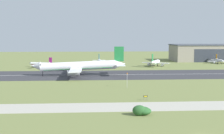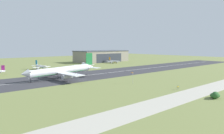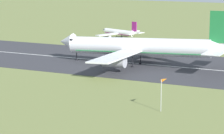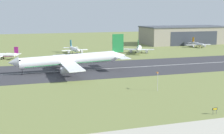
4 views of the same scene
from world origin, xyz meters
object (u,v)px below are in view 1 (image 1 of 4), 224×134
runway_sign (145,97)px  airplane_parked_centre (219,61)px  airplane_landing (79,66)px  airplane_parked_west (40,64)px  airplane_parked_east (155,62)px  windsock_pole (127,74)px  airplane_parked_far_east (100,62)px  shrub_clump (142,111)px

runway_sign → airplane_parked_centre: bearing=58.6°
airplane_landing → airplane_parked_west: bearing=120.6°
airplane_landing → runway_sign: bearing=-69.6°
airplane_parked_west → airplane_parked_centre: airplane_parked_west is taller
airplane_parked_east → windsock_pole: 101.95m
airplane_parked_far_east → runway_sign: (12.50, -135.95, -1.54)m
airplane_parked_far_east → runway_sign: 136.53m
airplane_parked_west → airplane_parked_east: airplane_parked_east is taller
airplane_landing → airplane_parked_east: (56.75, 53.22, -2.61)m
airplane_parked_west → airplane_parked_centre: (146.47, 21.26, -0.07)m
airplane_parked_centre → runway_sign: bearing=-121.4°
shrub_clump → windsock_pole: size_ratio=0.86×
airplane_landing → airplane_parked_far_east: 65.10m
airplane_parked_west → windsock_pole: 109.48m
airplane_parked_centre → airplane_landing: bearing=-147.8°
airplane_parked_east → airplane_parked_west: bearing=-179.1°
airplane_landing → airplane_parked_far_east: (14.52, 63.41, -2.68)m
airplane_landing → airplane_parked_centre: airplane_landing is taller
airplane_landing → airplane_parked_west: size_ratio=2.39×
airplane_parked_far_east → shrub_clump: (7.77, -156.83, -1.60)m
airplane_parked_east → windsock_pole: airplane_parked_east is taller
airplane_parked_centre → shrub_clump: airplane_parked_centre is taller
airplane_parked_west → windsock_pole: airplane_parked_west is taller
airplane_parked_far_east → shrub_clump: size_ratio=3.63×
airplane_parked_centre → shrub_clump: size_ratio=3.59×
airplane_parked_east → shrub_clump: (-34.46, -146.64, -1.66)m
airplane_landing → airplane_parked_centre: size_ratio=2.65×
airplane_parked_centre → shrub_clump: bearing=-119.3°
airplane_parked_east → airplane_parked_centre: bearing=18.6°
airplane_parked_centre → windsock_pole: airplane_parked_centre is taller
airplane_landing → airplane_parked_centre: bearing=32.2°
airplane_parked_centre → airplane_parked_west: bearing=-171.7°
airplane_parked_west → windsock_pole: bearing=-60.2°
airplane_parked_far_east → airplane_landing: bearing=-102.9°
airplane_parked_east → windsock_pole: (-33.07, -96.39, 3.04)m
airplane_parked_east → airplane_parked_far_east: size_ratio=1.14×
airplane_landing → shrub_clump: (22.29, -93.43, -4.27)m
airplane_parked_east → runway_sign: 129.23m
airplane_parked_far_east → runway_sign: size_ratio=11.40×
airplane_parked_centre → airplane_parked_east: bearing=-161.4°
shrub_clump → airplane_parked_east: bearing=76.8°
airplane_parked_west → airplane_landing: bearing=-59.4°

